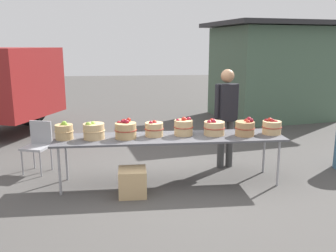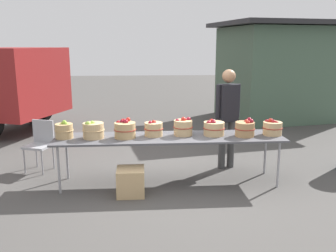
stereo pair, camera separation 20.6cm
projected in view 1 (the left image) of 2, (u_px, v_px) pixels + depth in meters
ground_plane at (170, 183)px, 5.77m from camera, size 40.00×40.00×0.00m
market_table at (170, 139)px, 5.61m from camera, size 3.50×0.76×0.75m
apple_basket_green_0 at (64, 131)px, 5.43m from camera, size 0.28×0.28×0.28m
apple_basket_green_1 at (94, 131)px, 5.44m from camera, size 0.33×0.33×0.27m
apple_basket_red_0 at (126, 130)px, 5.49m from camera, size 0.34×0.34×0.29m
apple_basket_red_1 at (154, 129)px, 5.61m from camera, size 0.30×0.30×0.25m
apple_basket_red_2 at (184, 127)px, 5.67m from camera, size 0.31×0.31×0.29m
apple_basket_red_3 at (214, 128)px, 5.69m from camera, size 0.34×0.34×0.26m
apple_basket_red_4 at (245, 128)px, 5.64m from camera, size 0.31×0.31×0.28m
apple_basket_red_5 at (272, 127)px, 5.75m from camera, size 0.31×0.31×0.26m
vendor_adult at (226, 111)px, 6.29m from camera, size 0.44×0.30×1.73m
food_kiosk at (272, 70)px, 10.67m from camera, size 3.97×3.49×2.74m
folding_chair at (38, 142)px, 6.19m from camera, size 0.51×0.51×0.86m
produce_crate at (132, 182)px, 5.25m from camera, size 0.39×0.39×0.39m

